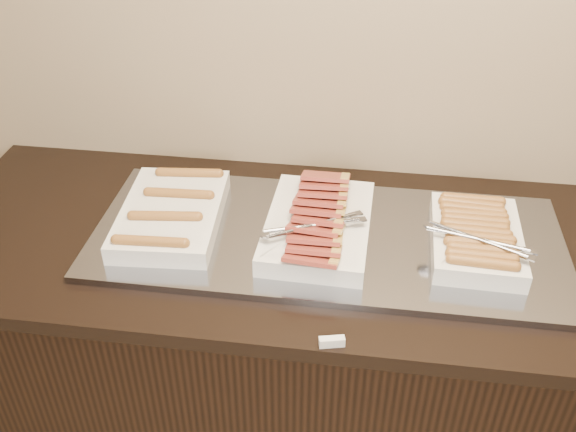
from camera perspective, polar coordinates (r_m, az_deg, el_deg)
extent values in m
cube|color=#9E896B|center=(1.76, 4.49, 18.40)|extent=(6.00, 0.05, 2.80)
cube|color=black|center=(1.98, 2.37, -13.03)|extent=(2.00, 0.70, 0.86)
cube|color=black|center=(1.67, 2.74, -2.74)|extent=(2.06, 0.76, 0.04)
cube|color=gray|center=(1.65, 3.47, -1.97)|extent=(1.20, 0.50, 0.02)
cube|color=silver|center=(1.70, -10.31, 0.14)|extent=(0.27, 0.39, 0.05)
cylinder|color=#94612E|center=(1.57, -12.16, -2.21)|extent=(0.17, 0.04, 0.03)
cylinder|color=#94612E|center=(1.64, -10.88, -0.01)|extent=(0.17, 0.04, 0.03)
cylinder|color=#94612E|center=(1.72, -9.69, 1.99)|extent=(0.17, 0.03, 0.03)
cylinder|color=#94612E|center=(1.81, -8.77, 3.81)|extent=(0.17, 0.04, 0.03)
cube|color=silver|center=(1.63, 2.69, -0.93)|extent=(0.27, 0.39, 0.05)
cube|color=#AC4237|center=(1.49, 2.17, -3.73)|extent=(0.14, 0.10, 0.04)
cube|color=#AC4237|center=(1.52, 2.37, -2.81)|extent=(0.13, 0.09, 0.04)
cube|color=#AC4237|center=(1.55, 2.35, -1.91)|extent=(0.13, 0.09, 0.04)
cube|color=#AC4237|center=(1.57, 2.37, -1.05)|extent=(0.14, 0.10, 0.04)
cube|color=#AC4237|center=(1.60, 2.83, -0.24)|extent=(0.14, 0.10, 0.04)
cube|color=#AC4237|center=(1.63, 2.60, 0.58)|extent=(0.13, 0.09, 0.04)
cube|color=#AC4237|center=(1.65, 2.81, 1.35)|extent=(0.13, 0.09, 0.04)
cube|color=#AC4237|center=(1.68, 3.13, 2.09)|extent=(0.13, 0.09, 0.04)
cube|color=#AC4237|center=(1.71, 3.23, 2.81)|extent=(0.13, 0.09, 0.04)
cube|color=#AC4237|center=(1.74, 3.38, 3.51)|extent=(0.13, 0.09, 0.04)
cube|color=silver|center=(1.66, 16.36, -2.00)|extent=(0.22, 0.33, 0.05)
cylinder|color=#94612E|center=(1.53, 16.95, -4.00)|extent=(0.15, 0.03, 0.03)
cylinder|color=#94612E|center=(1.55, 16.86, -3.44)|extent=(0.14, 0.03, 0.03)
cylinder|color=#94612E|center=(1.57, 16.94, -2.91)|extent=(0.14, 0.03, 0.03)
cylinder|color=#94612E|center=(1.59, 16.64, -2.37)|extent=(0.14, 0.03, 0.03)
cylinder|color=#94612E|center=(1.61, 16.77, -1.87)|extent=(0.14, 0.03, 0.03)
cylinder|color=#94612E|center=(1.63, 16.49, -1.35)|extent=(0.14, 0.03, 0.03)
cylinder|color=#94612E|center=(1.65, 16.27, -0.85)|extent=(0.14, 0.03, 0.03)
cylinder|color=#94612E|center=(1.67, 16.33, -0.37)|extent=(0.14, 0.03, 0.03)
cylinder|color=#94612E|center=(1.69, 16.26, 0.10)|extent=(0.14, 0.03, 0.03)
cylinder|color=#94612E|center=(1.70, 16.13, 0.56)|extent=(0.14, 0.03, 0.03)
cylinder|color=#94612E|center=(1.72, 15.97, 1.02)|extent=(0.15, 0.04, 0.03)
cylinder|color=#94612E|center=(1.74, 16.11, 1.44)|extent=(0.14, 0.03, 0.03)
cube|color=silver|center=(1.38, 3.92, -11.09)|extent=(0.06, 0.03, 0.02)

